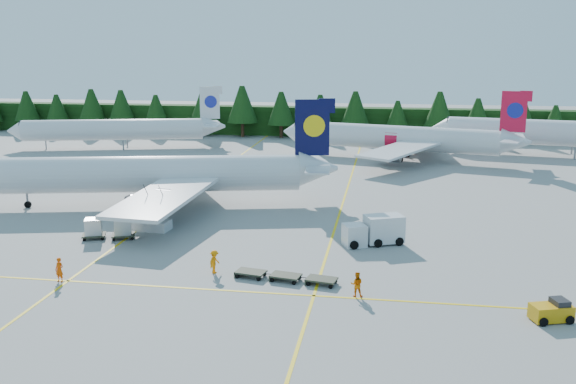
# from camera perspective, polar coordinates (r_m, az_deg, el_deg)

# --- Properties ---
(ground) EXTENTS (320.00, 320.00, 0.00)m
(ground) POSITION_cam_1_polar(r_m,az_deg,el_deg) (55.82, -3.12, -6.55)
(ground) COLOR gray
(ground) RESTS_ON ground
(taxi_stripe_a) EXTENTS (0.25, 120.00, 0.01)m
(taxi_stripe_a) POSITION_cam_1_polar(r_m,az_deg,el_deg) (78.00, -10.13, -1.07)
(taxi_stripe_a) COLOR yellow
(taxi_stripe_a) RESTS_ON ground
(taxi_stripe_b) EXTENTS (0.25, 120.00, 0.01)m
(taxi_stripe_b) POSITION_cam_1_polar(r_m,az_deg,el_deg) (73.99, 4.68, -1.67)
(taxi_stripe_b) COLOR yellow
(taxi_stripe_b) RESTS_ON ground
(taxi_stripe_cross) EXTENTS (80.00, 0.25, 0.01)m
(taxi_stripe_cross) POSITION_cam_1_polar(r_m,az_deg,el_deg) (50.35, -4.57, -8.78)
(taxi_stripe_cross) COLOR yellow
(taxi_stripe_cross) RESTS_ON ground
(treeline_hedge) EXTENTS (220.00, 4.00, 6.00)m
(treeline_hedge) POSITION_cam_1_polar(r_m,az_deg,el_deg) (134.80, 4.20, 6.25)
(treeline_hedge) COLOR black
(treeline_hedge) RESTS_ON ground
(airliner_navy) EXTENTS (42.22, 34.37, 12.44)m
(airliner_navy) POSITION_cam_1_polar(r_m,az_deg,el_deg) (77.15, -13.11, 1.49)
(airliner_navy) COLOR silver
(airliner_navy) RESTS_ON ground
(airliner_red) EXTENTS (39.69, 32.26, 11.76)m
(airliner_red) POSITION_cam_1_polar(r_m,az_deg,el_deg) (108.48, 9.02, 4.79)
(airliner_red) COLOR silver
(airliner_red) RESTS_ON ground
(airliner_far_left) EXTENTS (37.60, 12.67, 11.16)m
(airliner_far_left) POSITION_cam_1_polar(r_m,az_deg,el_deg) (122.76, -15.72, 5.38)
(airliner_far_left) COLOR silver
(airliner_far_left) RESTS_ON ground
(airliner_far_right) EXTENTS (43.86, 11.20, 12.84)m
(airliner_far_right) POSITION_cam_1_polar(r_m,az_deg,el_deg) (119.00, 22.52, 4.91)
(airliner_far_right) COLOR silver
(airliner_far_right) RESTS_ON ground
(airstairs) EXTENTS (4.10, 5.57, 3.55)m
(airstairs) POSITION_cam_1_polar(r_m,az_deg,el_deg) (67.78, -12.01, -2.61)
(airstairs) COLOR silver
(airstairs) RESTS_ON ground
(service_truck) EXTENTS (6.07, 4.16, 2.76)m
(service_truck) POSITION_cam_1_polar(r_m,az_deg,el_deg) (61.68, 7.61, -3.41)
(service_truck) COLOR white
(service_truck) RESTS_ON ground
(baggage_tug) EXTENTS (3.05, 2.24, 1.46)m
(baggage_tug) POSITION_cam_1_polar(r_m,az_deg,el_deg) (48.47, 22.42, -9.75)
(baggage_tug) COLOR #CD8D0B
(baggage_tug) RESTS_ON ground
(dolly_train) EXTENTS (8.53, 2.66, 0.14)m
(dolly_train) POSITION_cam_1_polar(r_m,az_deg,el_deg) (52.16, -0.21, -7.43)
(dolly_train) COLOR #303425
(dolly_train) RESTS_ON ground
(uld_pair) EXTENTS (5.50, 2.88, 1.71)m
(uld_pair) POSITION_cam_1_polar(r_m,az_deg,el_deg) (65.34, -15.69, -3.05)
(uld_pair) COLOR #303425
(uld_pair) RESTS_ON ground
(crew_a) EXTENTS (0.82, 0.62, 2.02)m
(crew_a) POSITION_cam_1_polar(r_m,az_deg,el_deg) (54.91, -19.66, -6.54)
(crew_a) COLOR #ED4D04
(crew_a) RESTS_ON ground
(crew_b) EXTENTS (0.99, 0.79, 1.95)m
(crew_b) POSITION_cam_1_polar(r_m,az_deg,el_deg) (49.15, 6.12, -8.16)
(crew_b) COLOR #DB6304
(crew_b) RESTS_ON ground
(crew_c) EXTENTS (0.77, 0.95, 2.00)m
(crew_c) POSITION_cam_1_polar(r_m,az_deg,el_deg) (53.97, -6.55, -6.18)
(crew_c) COLOR orange
(crew_c) RESTS_ON ground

